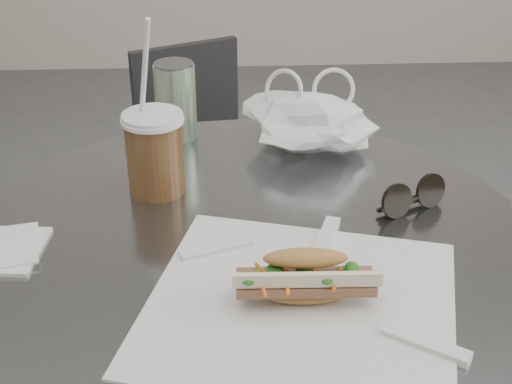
{
  "coord_description": "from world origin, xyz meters",
  "views": [
    {
      "loc": [
        -0.03,
        -0.58,
        1.24
      ],
      "look_at": [
        0.01,
        0.23,
        0.79
      ],
      "focal_mm": 50.0,
      "sensor_mm": 36.0,
      "label": 1
    }
  ],
  "objects_px": {
    "chair_far": "(211,199)",
    "sunglasses": "(412,198)",
    "iced_coffee": "(155,152)",
    "drink_can": "(176,101)",
    "banh_mi": "(305,277)"
  },
  "relations": [
    {
      "from": "chair_far",
      "to": "sunglasses",
      "type": "xyz_separation_m",
      "value": [
        0.29,
        -0.8,
        0.45
      ]
    },
    {
      "from": "chair_far",
      "to": "iced_coffee",
      "type": "relative_size",
      "value": 2.71
    },
    {
      "from": "sunglasses",
      "to": "drink_can",
      "type": "height_order",
      "value": "drink_can"
    },
    {
      "from": "banh_mi",
      "to": "sunglasses",
      "type": "distance_m",
      "value": 0.26
    },
    {
      "from": "iced_coffee",
      "to": "banh_mi",
      "type": "bearing_deg",
      "value": -55.78
    },
    {
      "from": "banh_mi",
      "to": "drink_can",
      "type": "relative_size",
      "value": 1.49
    },
    {
      "from": "chair_far",
      "to": "banh_mi",
      "type": "bearing_deg",
      "value": 72.39
    },
    {
      "from": "iced_coffee",
      "to": "chair_far",
      "type": "bearing_deg",
      "value": 85.33
    },
    {
      "from": "drink_can",
      "to": "chair_far",
      "type": "bearing_deg",
      "value": 85.87
    },
    {
      "from": "chair_far",
      "to": "drink_can",
      "type": "bearing_deg",
      "value": 61.17
    },
    {
      "from": "sunglasses",
      "to": "banh_mi",
      "type": "bearing_deg",
      "value": -157.45
    },
    {
      "from": "chair_far",
      "to": "sunglasses",
      "type": "height_order",
      "value": "sunglasses"
    },
    {
      "from": "chair_far",
      "to": "sunglasses",
      "type": "bearing_deg",
      "value": 85.45
    },
    {
      "from": "iced_coffee",
      "to": "sunglasses",
      "type": "distance_m",
      "value": 0.36
    },
    {
      "from": "banh_mi",
      "to": "sunglasses",
      "type": "height_order",
      "value": "banh_mi"
    }
  ]
}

